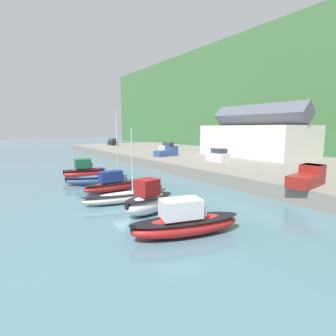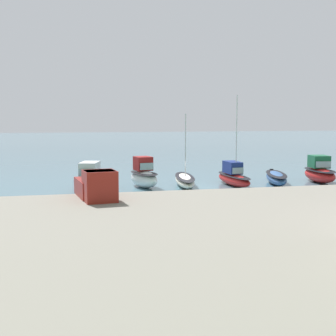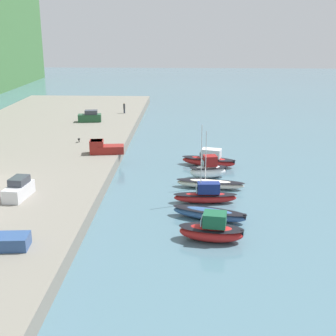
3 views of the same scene
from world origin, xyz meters
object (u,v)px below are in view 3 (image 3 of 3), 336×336
object	(u,v)px
moored_boat_1	(209,214)
moored_boat_4	(208,170)
moored_boat_0	(212,230)
moored_boat_5	(209,160)
moored_boat_2	(206,195)
parked_car_1	(90,117)
parked_car_2	(19,189)
pickup_truck_1	(104,148)
dog_on_quay	(79,139)
moored_boat_3	(210,184)
person_on_quay	(124,108)

from	to	relation	value
moored_boat_1	moored_boat_4	distance (m)	13.55
moored_boat_0	moored_boat_5	world-z (taller)	moored_boat_0
moored_boat_0	moored_boat_2	distance (m)	9.52
moored_boat_0	parked_car_1	size ratio (longest dim) A/B	1.43
parked_car_2	pickup_truck_1	world-z (taller)	parked_car_2
moored_boat_4	moored_boat_5	world-z (taller)	moored_boat_4
moored_boat_2	dog_on_quay	world-z (taller)	moored_boat_2
moored_boat_3	pickup_truck_1	distance (m)	17.52
moored_boat_1	parked_car_2	bearing A→B (deg)	104.08
moored_boat_4	parked_car_2	xyz separation A→B (m)	(-12.27, 20.37, 1.42)
moored_boat_0	pickup_truck_1	bearing A→B (deg)	39.07
moored_boat_5	person_on_quay	distance (m)	34.90
parked_car_2	pickup_truck_1	bearing A→B (deg)	-102.14
moored_boat_2	moored_boat_4	bearing A→B (deg)	-6.18
parked_car_1	person_on_quay	distance (m)	10.28
moored_boat_5	pickup_truck_1	distance (m)	14.88
moored_boat_0	moored_boat_1	size ratio (longest dim) A/B	0.79
pickup_truck_1	person_on_quay	size ratio (longest dim) A/B	2.31
parked_car_1	parked_car_2	bearing A→B (deg)	173.23
moored_boat_1	person_on_quay	bearing A→B (deg)	34.67
moored_boat_3	parked_car_2	world-z (taller)	moored_boat_3
moored_boat_5	dog_on_quay	distance (m)	20.81
moored_boat_3	parked_car_1	bearing A→B (deg)	42.72
moored_boat_2	parked_car_1	world-z (taller)	moored_boat_2
person_on_quay	moored_boat_0	bearing A→B (deg)	-164.47
moored_boat_3	moored_boat_4	world-z (taller)	moored_boat_3
moored_boat_0	parked_car_1	bearing A→B (deg)	32.65
moored_boat_0	person_on_quay	bearing A→B (deg)	24.14
dog_on_quay	moored_boat_4	bearing A→B (deg)	149.08
moored_boat_2	parked_car_2	distance (m)	20.09
moored_boat_1	pickup_truck_1	xyz separation A→B (m)	(19.02, 14.04, 1.80)
moored_boat_2	parked_car_2	xyz separation A→B (m)	(-3.39, 19.73, 1.66)
dog_on_quay	moored_boat_3	bearing A→B (deg)	141.14
moored_boat_2	moored_boat_4	size ratio (longest dim) A/B	1.72
parked_car_1	pickup_truck_1	bearing A→B (deg)	-171.24
parked_car_2	dog_on_quay	world-z (taller)	parked_car_2
moored_boat_3	moored_boat_1	bearing A→B (deg)	-174.09
dog_on_quay	person_on_quay	bearing A→B (deg)	-98.79
moored_boat_2	pickup_truck_1	distance (m)	20.01
parked_car_1	dog_on_quay	size ratio (longest dim) A/B	5.05
parked_car_2	moored_boat_5	bearing A→B (deg)	-133.66
moored_boat_4	parked_car_2	bearing A→B (deg)	109.45
moored_boat_2	pickup_truck_1	world-z (taller)	moored_boat_2
parked_car_2	person_on_quay	size ratio (longest dim) A/B	2.04
moored_boat_0	parked_car_1	distance (m)	50.10
moored_boat_4	dog_on_quay	size ratio (longest dim) A/B	5.90
moored_boat_2	moored_boat_3	world-z (taller)	moored_boat_2
moored_boat_3	person_on_quay	bearing A→B (deg)	30.34
moored_boat_3	parked_car_1	world-z (taller)	moored_boat_3
moored_boat_2	moored_boat_4	xyz separation A→B (m)	(8.88, -0.64, 0.24)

